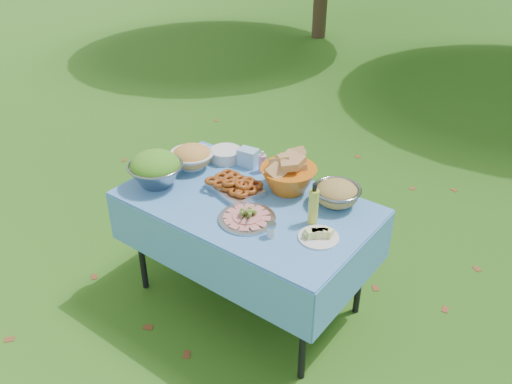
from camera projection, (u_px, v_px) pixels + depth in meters
ground at (248, 298)px, 3.55m from camera, size 80.00×80.00×0.00m
picnic_table at (247, 253)px, 3.35m from camera, size 1.46×0.86×0.76m
salad_bowl at (155, 169)px, 3.25m from camera, size 0.42×0.42×0.22m
pasta_bowl_white at (192, 157)px, 3.45m from camera, size 0.35×0.35×0.15m
plate_stack at (226, 155)px, 3.56m from camera, size 0.27×0.27×0.08m
wipes_box at (248, 157)px, 3.49m from camera, size 0.14×0.11×0.11m
sanitizer_bottle at (262, 162)px, 3.41m from camera, size 0.07×0.07×0.14m
bread_bowl at (289, 173)px, 3.20m from camera, size 0.45×0.45×0.22m
pasta_bowl_steel at (337, 193)px, 3.08m from camera, size 0.30×0.30×0.15m
fried_tray at (235, 186)px, 3.22m from camera, size 0.37×0.31×0.08m
charcuterie_platter at (247, 214)px, 2.97m from camera, size 0.37×0.37×0.07m
oil_bottle at (314, 204)px, 2.89m from camera, size 0.06×0.06×0.25m
cheese_plate at (319, 233)px, 2.83m from camera, size 0.24×0.24×0.06m
shaker at (271, 230)px, 2.83m from camera, size 0.07×0.07×0.08m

